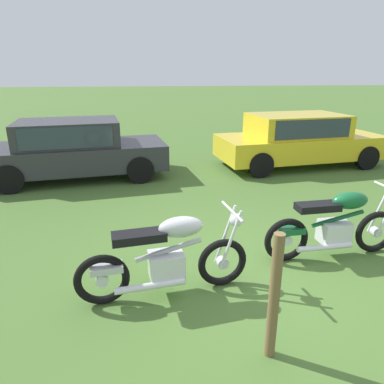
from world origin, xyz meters
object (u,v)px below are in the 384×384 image
(motorcycle_silver, at_px, (167,257))
(motorcycle_green, at_px, (335,225))
(car_charcoal, at_px, (74,146))
(fence_post_wooden, at_px, (274,298))
(car_yellow, at_px, (298,137))

(motorcycle_silver, height_order, motorcycle_green, same)
(car_charcoal, xyz_separation_m, fence_post_wooden, (2.85, -6.21, -0.17))
(motorcycle_green, height_order, car_yellow, car_yellow)
(car_yellow, relative_size, fence_post_wooden, 3.74)
(car_charcoal, relative_size, fence_post_wooden, 3.54)
(motorcycle_silver, relative_size, car_charcoal, 0.46)
(motorcycle_silver, relative_size, fence_post_wooden, 1.64)
(motorcycle_silver, relative_size, car_yellow, 0.44)
(car_charcoal, bearing_deg, fence_post_wooden, -73.52)
(car_charcoal, bearing_deg, motorcycle_silver, -77.29)
(fence_post_wooden, bearing_deg, motorcycle_green, 48.12)
(motorcycle_silver, xyz_separation_m, car_charcoal, (-1.96, 5.12, 0.31))
(car_charcoal, bearing_deg, motorcycle_green, -54.12)
(car_charcoal, xyz_separation_m, car_yellow, (5.94, 0.49, 0.00))
(car_yellow, distance_m, fence_post_wooden, 7.38)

